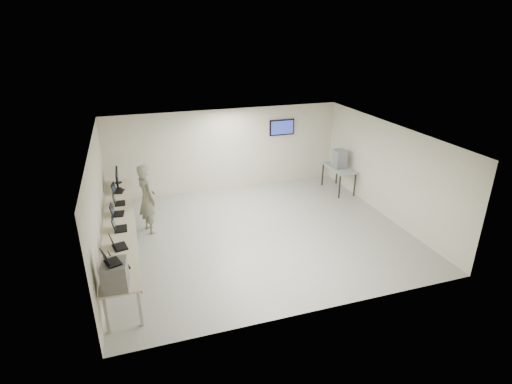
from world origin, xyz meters
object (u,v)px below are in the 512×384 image
object	(u,v)px
soldier	(147,199)
side_table	(339,169)
equipment_box	(115,275)
workbench	(120,225)

from	to	relation	value
soldier	side_table	distance (m)	6.53
equipment_box	side_table	bearing A→B (deg)	37.76
equipment_box	soldier	world-z (taller)	soldier
equipment_box	side_table	size ratio (longest dim) A/B	0.37
workbench	soldier	size ratio (longest dim) A/B	3.06
soldier	equipment_box	bearing A→B (deg)	146.89
workbench	side_table	size ratio (longest dim) A/B	4.19
side_table	soldier	bearing A→B (deg)	-171.02
soldier	side_table	world-z (taller)	soldier
equipment_box	soldier	bearing A→B (deg)	82.18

